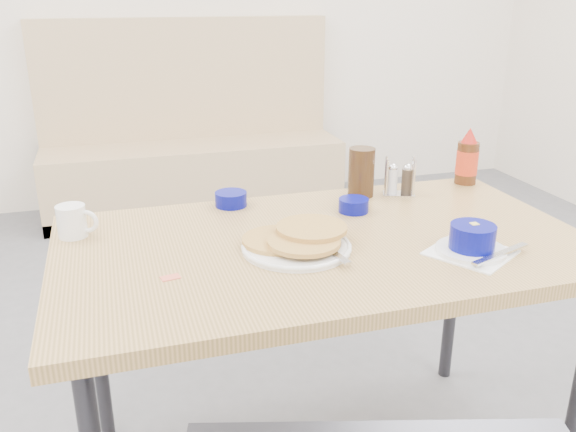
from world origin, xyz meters
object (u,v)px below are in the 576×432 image
object	(u,v)px
coffee_mug	(73,221)
amber_tumbler	(361,172)
grits_setting	(472,241)
condiment_caddy	(399,182)
dining_table	(324,261)
creamer_bowl	(231,199)
booth_bench	(193,156)
pancake_plate	(297,242)
syrup_bottle	(467,160)
butter_bowl	(354,205)

from	to	relation	value
coffee_mug	amber_tumbler	size ratio (longest dim) A/B	0.70
grits_setting	condiment_caddy	world-z (taller)	condiment_caddy
dining_table	creamer_bowl	xyz separation A→B (m)	(-0.18, 0.34, 0.08)
dining_table	grits_setting	distance (m)	0.39
booth_bench	grits_setting	bearing A→B (deg)	-83.22
booth_bench	grits_setting	xyz separation A→B (m)	(0.32, -2.72, 0.44)
pancake_plate	coffee_mug	xyz separation A→B (m)	(-0.55, 0.25, 0.02)
dining_table	syrup_bottle	xyz separation A→B (m)	(0.64, 0.34, 0.14)
booth_bench	pancake_plate	xyz separation A→B (m)	(-0.09, -2.57, 0.43)
grits_setting	syrup_bottle	world-z (taller)	syrup_bottle
pancake_plate	creamer_bowl	distance (m)	0.39
booth_bench	condiment_caddy	size ratio (longest dim) A/B	15.61
creamer_bowl	condiment_caddy	distance (m)	0.55
pancake_plate	butter_bowl	bearing A→B (deg)	41.72
pancake_plate	syrup_bottle	xyz separation A→B (m)	(0.72, 0.38, 0.06)
dining_table	butter_bowl	xyz separation A→B (m)	(0.16, 0.18, 0.08)
booth_bench	amber_tumbler	world-z (taller)	booth_bench
coffee_mug	condiment_caddy	xyz separation A→B (m)	(1.00, 0.07, -0.00)
pancake_plate	amber_tumbler	bearing A→B (deg)	47.41
dining_table	butter_bowl	distance (m)	0.26
coffee_mug	creamer_bowl	size ratio (longest dim) A/B	1.13
butter_bowl	syrup_bottle	world-z (taller)	syrup_bottle
butter_bowl	grits_setting	bearing A→B (deg)	-65.95
grits_setting	booth_bench	bearing A→B (deg)	96.78
grits_setting	butter_bowl	bearing A→B (deg)	114.05
amber_tumbler	creamer_bowl	bearing A→B (deg)	177.14
coffee_mug	dining_table	bearing A→B (deg)	-18.87
condiment_caddy	amber_tumbler	bearing A→B (deg)	-171.09
condiment_caddy	booth_bench	bearing A→B (deg)	120.28
dining_table	butter_bowl	bearing A→B (deg)	49.23
grits_setting	creamer_bowl	distance (m)	0.73
booth_bench	coffee_mug	size ratio (longest dim) A/B	17.30
coffee_mug	condiment_caddy	distance (m)	1.00
dining_table	syrup_bottle	world-z (taller)	syrup_bottle
amber_tumbler	booth_bench	bearing A→B (deg)	96.14
pancake_plate	creamer_bowl	xyz separation A→B (m)	(-0.09, 0.38, 0.00)
butter_bowl	amber_tumbler	bearing A→B (deg)	59.35
pancake_plate	syrup_bottle	distance (m)	0.82
dining_table	creamer_bowl	bearing A→B (deg)	118.21
creamer_bowl	syrup_bottle	distance (m)	0.82
booth_bench	coffee_mug	distance (m)	2.45
grits_setting	syrup_bottle	bearing A→B (deg)	59.48
dining_table	condiment_caddy	distance (m)	0.48
coffee_mug	butter_bowl	distance (m)	0.80
creamer_bowl	butter_bowl	distance (m)	0.37
creamer_bowl	condiment_caddy	xyz separation A→B (m)	(0.54, -0.05, 0.02)
grits_setting	dining_table	bearing A→B (deg)	149.78
booth_bench	butter_bowl	world-z (taller)	booth_bench
condiment_caddy	creamer_bowl	bearing A→B (deg)	-163.88
booth_bench	grits_setting	distance (m)	2.78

